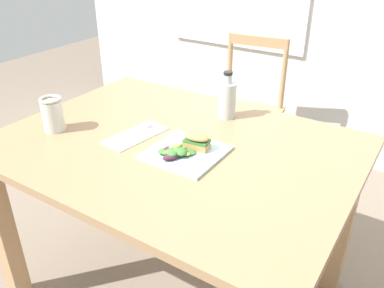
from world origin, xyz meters
The scene contains 9 objects.
dining_table centered at (0.11, 0.14, 0.62)m, with size 1.26×0.93×0.74m.
chair_wooden_far centered at (-0.08, 1.15, 0.45)m, with size 0.44×0.44×0.87m.
plate_lunch centered at (0.19, 0.09, 0.74)m, with size 0.24×0.24×0.01m, color silver.
sandwich_half_front centered at (0.21, 0.13, 0.78)m, with size 0.10×0.07×0.06m.
salad_mixed_greens centered at (0.17, 0.06, 0.76)m, with size 0.13×0.14×0.03m.
napkin_folded centered at (-0.04, 0.10, 0.74)m, with size 0.11×0.25×0.00m, color silver.
fork_on_napkin centered at (-0.04, 0.12, 0.75)m, with size 0.04×0.19×0.00m.
bottle_cold_brew centered at (0.16, 0.43, 0.81)m, with size 0.07×0.07×0.19m.
mason_jar_iced_tea centered at (-0.33, -0.02, 0.80)m, with size 0.08×0.08×0.13m.
Camera 1 is at (0.85, -0.90, 1.42)m, focal length 37.54 mm.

